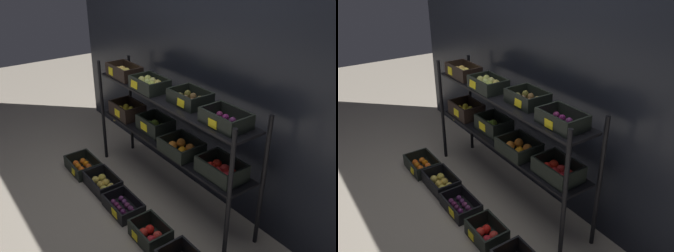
% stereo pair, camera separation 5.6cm
% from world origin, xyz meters
% --- Properties ---
extents(ground_plane, '(10.00, 10.00, 0.00)m').
position_xyz_m(ground_plane, '(0.00, 0.00, 0.00)').
color(ground_plane, gray).
extents(storefront_wall, '(4.18, 0.12, 2.17)m').
position_xyz_m(storefront_wall, '(0.00, 0.36, 1.09)').
color(storefront_wall, black).
rests_on(storefront_wall, ground_plane).
extents(display_rack, '(1.91, 0.36, 1.05)m').
position_xyz_m(display_rack, '(-0.03, -0.00, 0.73)').
color(display_rack, black).
rests_on(display_rack, ground_plane).
extents(crate_ground_tangerine, '(0.37, 0.26, 0.12)m').
position_xyz_m(crate_ground_tangerine, '(-0.79, -0.47, 0.05)').
color(crate_ground_tangerine, black).
rests_on(crate_ground_tangerine, ground_plane).
extents(crate_ground_apple_gold, '(0.38, 0.23, 0.13)m').
position_xyz_m(crate_ground_apple_gold, '(-0.41, -0.45, 0.05)').
color(crate_ground_apple_gold, black).
rests_on(crate_ground_apple_gold, ground_plane).
extents(crate_ground_plum, '(0.36, 0.24, 0.11)m').
position_xyz_m(crate_ground_plum, '(-0.01, -0.46, 0.04)').
color(crate_ground_plum, black).
rests_on(crate_ground_plum, ground_plane).
extents(crate_ground_apple_red, '(0.31, 0.22, 0.14)m').
position_xyz_m(crate_ground_apple_red, '(0.41, -0.46, 0.05)').
color(crate_ground_apple_red, black).
rests_on(crate_ground_apple_red, ground_plane).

